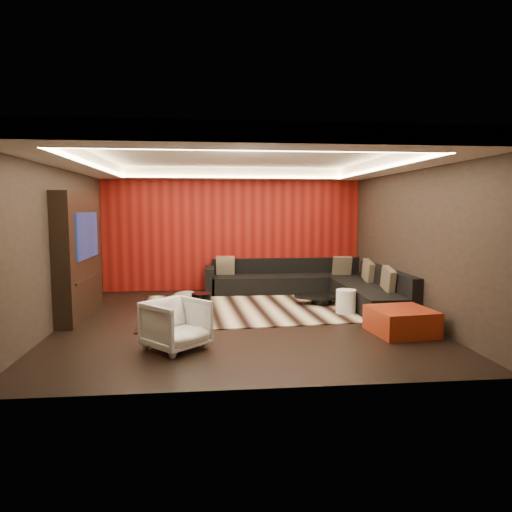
{
  "coord_description": "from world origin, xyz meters",
  "views": [
    {
      "loc": [
        -0.55,
        -7.67,
        1.92
      ],
      "look_at": [
        0.3,
        0.6,
        1.05
      ],
      "focal_mm": 32.0,
      "sensor_mm": 36.0,
      "label": 1
    }
  ],
  "objects": [
    {
      "name": "soffit_front",
      "position": [
        0.0,
        -2.7,
        2.69
      ],
      "size": [
        6.0,
        0.6,
        0.22
      ],
      "primitive_type": "cube",
      "color": "silver",
      "rests_on": "ground"
    },
    {
      "name": "cove_right",
      "position": [
        2.36,
        0.0,
        2.6
      ],
      "size": [
        0.08,
        4.8,
        0.04
      ],
      "primitive_type": "cube",
      "color": "#FFD899",
      "rests_on": "ground"
    },
    {
      "name": "cove_left",
      "position": [
        -2.36,
        0.0,
        2.6
      ],
      "size": [
        0.08,
        4.8,
        0.04
      ],
      "primitive_type": "cube",
      "color": "#FFD899",
      "rests_on": "ground"
    },
    {
      "name": "tv_shelf",
      "position": [
        -2.69,
        0.6,
        0.7
      ],
      "size": [
        0.04,
        1.6,
        0.04
      ],
      "primitive_type": "cube",
      "color": "black",
      "rests_on": "ground"
    },
    {
      "name": "soffit_left",
      "position": [
        -2.7,
        0.0,
        2.69
      ],
      "size": [
        0.6,
        4.8,
        0.22
      ],
      "primitive_type": "cube",
      "color": "silver",
      "rests_on": "ground"
    },
    {
      "name": "drum_stool",
      "position": [
        -0.7,
        0.31,
        0.23
      ],
      "size": [
        0.46,
        0.46,
        0.41
      ],
      "primitive_type": "cylinder",
      "rotation": [
        0.0,
        0.0,
        0.44
      ],
      "color": "black",
      "rests_on": "rug"
    },
    {
      "name": "orange_ottoman",
      "position": [
        2.38,
        -1.07,
        0.19
      ],
      "size": [
        0.97,
        0.97,
        0.39
      ],
      "primitive_type": "cube",
      "rotation": [
        0.0,
        0.0,
        0.11
      ],
      "color": "maroon",
      "rests_on": "floor"
    },
    {
      "name": "tv_screen",
      "position": [
        -2.69,
        0.6,
        1.45
      ],
      "size": [
        0.04,
        1.3,
        0.8
      ],
      "primitive_type": "cube",
      "color": "black",
      "rests_on": "ground"
    },
    {
      "name": "floor",
      "position": [
        0.0,
        0.0,
        -0.01
      ],
      "size": [
        6.0,
        6.0,
        0.02
      ],
      "primitive_type": "cube",
      "color": "black",
      "rests_on": "ground"
    },
    {
      "name": "throw_pillows",
      "position": [
        1.93,
        1.71,
        0.62
      ],
      "size": [
        3.2,
        2.74,
        0.5
      ],
      "color": "tan",
      "rests_on": "sectional_sofa"
    },
    {
      "name": "wall_back",
      "position": [
        0.0,
        3.01,
        1.4
      ],
      "size": [
        6.0,
        0.02,
        2.8
      ],
      "primitive_type": "cube",
      "color": "black",
      "rests_on": "ground"
    },
    {
      "name": "ceiling",
      "position": [
        0.0,
        0.0,
        2.81
      ],
      "size": [
        6.0,
        6.0,
        0.02
      ],
      "primitive_type": "cube",
      "color": "silver",
      "rests_on": "ground"
    },
    {
      "name": "coffee_table",
      "position": [
        1.67,
        1.12,
        0.11
      ],
      "size": [
        1.21,
        1.21,
        0.19
      ],
      "primitive_type": "cylinder",
      "rotation": [
        0.0,
        0.0,
        -0.1
      ],
      "color": "black",
      "rests_on": "rug"
    },
    {
      "name": "white_side_table",
      "position": [
        1.91,
        0.28,
        0.22
      ],
      "size": [
        0.39,
        0.39,
        0.45
      ],
      "primitive_type": "cylinder",
      "rotation": [
        0.0,
        0.0,
        0.08
      ],
      "color": "white",
      "rests_on": "floor"
    },
    {
      "name": "sectional_sofa",
      "position": [
        1.73,
        1.86,
        0.26
      ],
      "size": [
        3.65,
        3.5,
        0.75
      ],
      "color": "black",
      "rests_on": "floor"
    },
    {
      "name": "tv_surround",
      "position": [
        -2.85,
        0.6,
        1.1
      ],
      "size": [
        0.3,
        2.0,
        2.2
      ],
      "primitive_type": "cube",
      "color": "black",
      "rests_on": "ground"
    },
    {
      "name": "red_feature_wall",
      "position": [
        0.0,
        2.97,
        1.4
      ],
      "size": [
        5.98,
        0.05,
        2.78
      ],
      "primitive_type": "cube",
      "color": "#6B0C0A",
      "rests_on": "ground"
    },
    {
      "name": "wall_right",
      "position": [
        3.01,
        0.0,
        1.4
      ],
      "size": [
        0.02,
        6.0,
        2.8
      ],
      "primitive_type": "cube",
      "color": "black",
      "rests_on": "ground"
    },
    {
      "name": "wall_left",
      "position": [
        -3.01,
        0.0,
        1.4
      ],
      "size": [
        0.02,
        6.0,
        2.8
      ],
      "primitive_type": "cube",
      "color": "black",
      "rests_on": "ground"
    },
    {
      "name": "soffit_right",
      "position": [
        2.7,
        0.0,
        2.69
      ],
      "size": [
        0.6,
        4.8,
        0.22
      ],
      "primitive_type": "cube",
      "color": "silver",
      "rests_on": "ground"
    },
    {
      "name": "striped_pouf",
      "position": [
        -0.98,
        0.81,
        0.2
      ],
      "size": [
        0.75,
        0.75,
        0.36
      ],
      "primitive_type": "ellipsoid",
      "rotation": [
        0.0,
        0.0,
        0.16
      ],
      "color": "#BBB591",
      "rests_on": "rug"
    },
    {
      "name": "cove_back",
      "position": [
        0.0,
        2.36,
        2.6
      ],
      "size": [
        4.8,
        0.08,
        0.04
      ],
      "primitive_type": "cube",
      "color": "#FFD899",
      "rests_on": "ground"
    },
    {
      "name": "rug",
      "position": [
        0.16,
        0.95,
        0.01
      ],
      "size": [
        4.22,
        3.3,
        0.02
      ],
      "primitive_type": "cube",
      "rotation": [
        0.0,
        0.0,
        0.08
      ],
      "color": "beige",
      "rests_on": "floor"
    },
    {
      "name": "soffit_back",
      "position": [
        0.0,
        2.7,
        2.69
      ],
      "size": [
        6.0,
        0.6,
        0.22
      ],
      "primitive_type": "cube",
      "color": "silver",
      "rests_on": "ground"
    },
    {
      "name": "armchair",
      "position": [
        -1.01,
        -1.5,
        0.34
      ],
      "size": [
        1.04,
        1.04,
        0.68
      ],
      "primitive_type": "imported",
      "rotation": [
        0.0,
        0.0,
        0.76
      ],
      "color": "silver",
      "rests_on": "floor"
    },
    {
      "name": "cove_front",
      "position": [
        0.0,
        -2.36,
        2.6
      ],
      "size": [
        4.8,
        0.08,
        0.04
      ],
      "primitive_type": "cube",
      "color": "#FFD899",
      "rests_on": "ground"
    }
  ]
}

